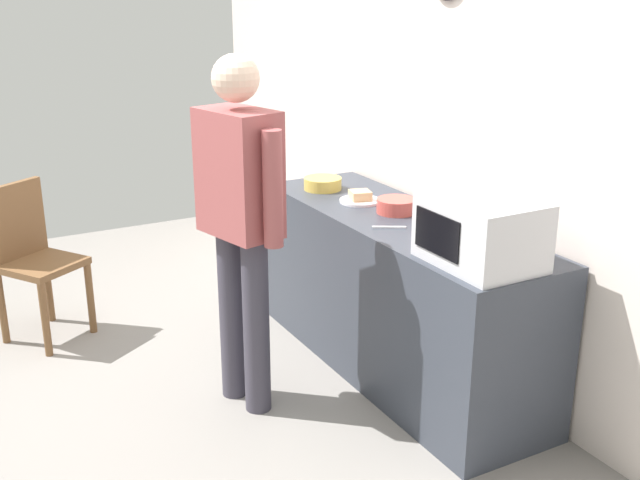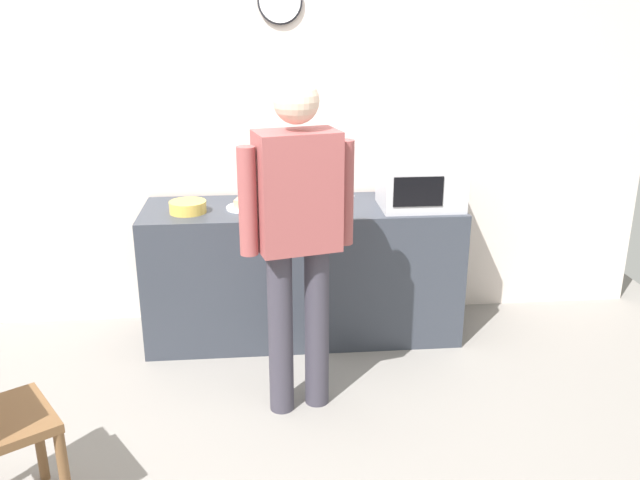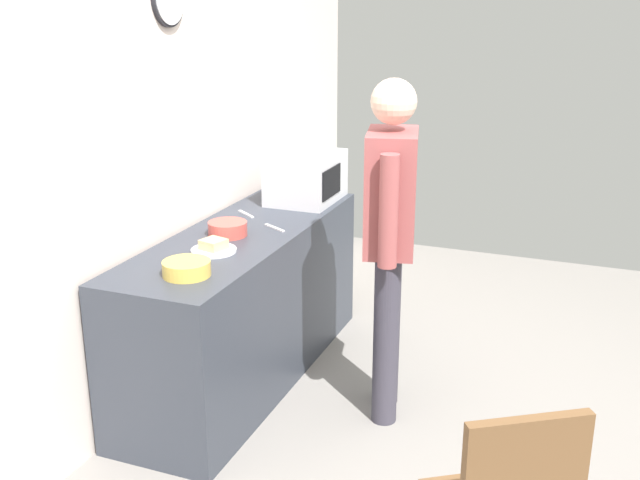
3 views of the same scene
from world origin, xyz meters
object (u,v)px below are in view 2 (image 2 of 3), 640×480
(sandwich_plate, at_px, (245,205))
(salad_bowl, at_px, (287,199))
(microwave, at_px, (421,184))
(person_standing, at_px, (298,225))
(fork_utensil, at_px, (323,212))
(cereal_bowl, at_px, (188,207))
(spoon_utensil, at_px, (348,199))

(sandwich_plate, distance_m, salad_bowl, 0.27)
(microwave, relative_size, person_standing, 0.29)
(salad_bowl, xyz_separation_m, person_standing, (0.01, -0.90, 0.11))
(sandwich_plate, bearing_deg, microwave, -3.03)
(microwave, height_order, fork_utensil, microwave)
(salad_bowl, distance_m, cereal_bowl, 0.62)
(cereal_bowl, bearing_deg, salad_bowl, 10.37)
(fork_utensil, xyz_separation_m, spoon_utensil, (0.19, 0.27, 0.00))
(cereal_bowl, xyz_separation_m, spoon_utensil, (1.01, 0.20, -0.03))
(sandwich_plate, height_order, cereal_bowl, cereal_bowl)
(microwave, height_order, spoon_utensil, microwave)
(person_standing, bearing_deg, cereal_bowl, 128.24)
(fork_utensil, xyz_separation_m, person_standing, (-0.19, -0.72, 0.15))
(sandwich_plate, bearing_deg, cereal_bowl, -171.74)
(salad_bowl, height_order, person_standing, person_standing)
(sandwich_plate, bearing_deg, salad_bowl, 13.05)
(spoon_utensil, relative_size, person_standing, 0.10)
(cereal_bowl, distance_m, fork_utensil, 0.82)
(cereal_bowl, height_order, fork_utensil, cereal_bowl)
(salad_bowl, height_order, cereal_bowl, salad_bowl)
(microwave, distance_m, fork_utensil, 0.64)
(sandwich_plate, bearing_deg, spoon_utensil, 12.99)
(salad_bowl, distance_m, fork_utensil, 0.28)
(microwave, distance_m, person_standing, 1.13)
(salad_bowl, distance_m, spoon_utensil, 0.41)
(cereal_bowl, xyz_separation_m, person_standing, (0.62, -0.79, 0.12))
(sandwich_plate, bearing_deg, fork_utensil, -14.11)
(microwave, bearing_deg, spoon_utensil, 153.75)
(cereal_bowl, distance_m, spoon_utensil, 1.03)
(fork_utensil, height_order, person_standing, person_standing)
(spoon_utensil, bearing_deg, salad_bowl, -167.05)
(salad_bowl, bearing_deg, fork_utensil, -41.18)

